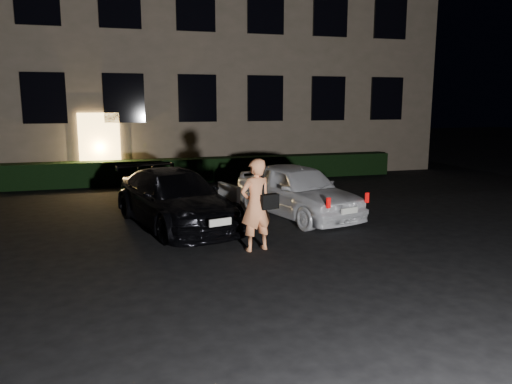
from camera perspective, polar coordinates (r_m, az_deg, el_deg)
name	(u,v)px	position (r m, az deg, el deg)	size (l,w,h in m)	color
ground	(311,275)	(8.57, 6.36, -9.44)	(80.00, 80.00, 0.00)	black
building	(180,28)	(22.85, -8.68, 18.02)	(20.00, 8.11, 12.00)	#6A5E4C
hedge	(201,170)	(18.37, -6.31, 2.54)	(15.00, 0.70, 0.85)	black
sedan	(175,198)	(11.82, -9.21, -0.73)	(2.90, 4.80, 1.30)	black
hatch	(297,190)	(12.65, 4.72, 0.21)	(2.60, 4.26, 1.36)	white
man	(256,205)	(9.68, 0.03, -1.47)	(0.82, 0.58, 1.82)	#FF975F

